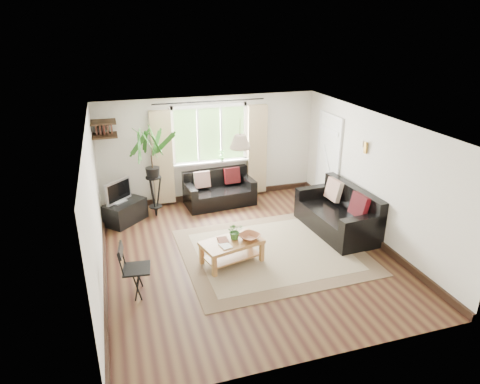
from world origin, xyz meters
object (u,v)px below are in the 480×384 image
object	(u,v)px
palm_stand	(153,173)
tv_stand	(125,212)
sofa_right	(337,211)
coffee_table	(232,252)
sofa_back	(220,189)
folding_chair	(137,270)

from	to	relation	value
palm_stand	tv_stand	bearing A→B (deg)	-168.00
sofa_right	coffee_table	world-z (taller)	sofa_right
sofa_back	sofa_right	bearing A→B (deg)	-51.23
tv_stand	folding_chair	distance (m)	2.67
sofa_right	palm_stand	size ratio (longest dim) A/B	0.95
sofa_back	sofa_right	distance (m)	2.74
sofa_back	palm_stand	distance (m)	1.61
palm_stand	sofa_back	bearing A→B (deg)	7.12
tv_stand	folding_chair	size ratio (longest dim) A/B	0.99
sofa_right	tv_stand	xyz separation A→B (m)	(-4.00, 1.67, -0.20)
sofa_back	palm_stand	xyz separation A→B (m)	(-1.48, -0.18, 0.60)
coffee_table	folding_chair	world-z (taller)	folding_chair
coffee_table	palm_stand	distance (m)	2.67
coffee_table	sofa_back	bearing A→B (deg)	80.07
sofa_right	palm_stand	xyz separation A→B (m)	(-3.36, 1.81, 0.54)
sofa_right	tv_stand	bearing A→B (deg)	-117.03
folding_chair	sofa_back	bearing A→B (deg)	-28.04
coffee_table	tv_stand	distance (m)	2.77
sofa_back	tv_stand	bearing A→B (deg)	-176.04
coffee_table	palm_stand	world-z (taller)	palm_stand
sofa_right	folding_chair	xyz separation A→B (m)	(-3.96, -0.99, 0.00)
sofa_right	sofa_back	bearing A→B (deg)	-140.96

